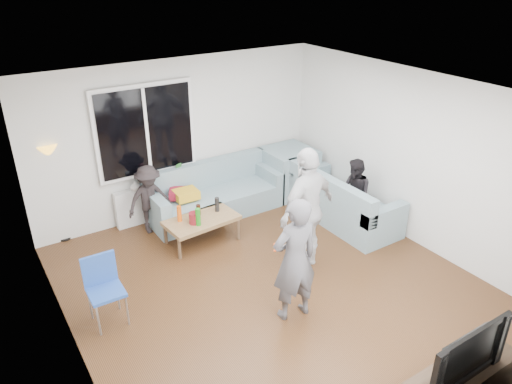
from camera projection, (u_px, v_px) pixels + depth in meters
floor at (274, 289)px, 6.49m from camera, size 5.00×5.50×0.04m
ceiling at (278, 94)px, 5.34m from camera, size 5.00×5.50×0.04m
wall_back at (180, 137)px, 8.01m from camera, size 5.00×0.04×2.60m
wall_front at (477, 334)px, 3.83m from camera, size 5.00×0.04×2.60m
wall_left at (63, 265)px, 4.69m from camera, size 0.04×5.50×2.60m
wall_right at (415, 159)px, 7.15m from camera, size 0.04×5.50×2.60m
window_frame at (146, 130)px, 7.55m from camera, size 1.62×0.06×1.47m
window_glass at (147, 131)px, 7.52m from camera, size 1.50×0.02×1.35m
window_mullion at (147, 131)px, 7.51m from camera, size 0.05×0.03×1.35m
radiator at (154, 202)px, 8.06m from camera, size 1.30×0.12×0.62m
potted_plant at (177, 171)px, 8.05m from camera, size 0.21×0.19×0.32m
vase at (135, 186)px, 7.72m from camera, size 0.16×0.16×0.16m
sofa_back_section at (215, 191)px, 8.19m from camera, size 2.30×0.85×0.85m
sofa_right_section at (343, 197)px, 7.97m from camera, size 2.00×0.85×0.85m
sofa_corner at (289, 171)px, 8.94m from camera, size 0.85×0.85×0.85m
cushion_yellow at (186, 194)px, 7.87m from camera, size 0.39×0.33×0.14m
cushion_red at (181, 193)px, 7.90m from camera, size 0.46×0.44×0.13m
coffee_table at (202, 230)px, 7.45m from camera, size 1.15×0.69×0.40m
pitcher at (195, 218)px, 7.21m from camera, size 0.17×0.17×0.17m
side_chair at (106, 293)px, 5.69m from camera, size 0.41×0.41×0.86m
floor_lamp at (56, 194)px, 7.27m from camera, size 0.32×0.32×1.56m
player_left at (295, 260)px, 5.66m from camera, size 0.62×0.44×1.60m
player_right at (307, 210)px, 6.57m from camera, size 1.12×0.67×1.79m
spectator_right at (354, 194)px, 7.73m from camera, size 0.58×0.66×1.15m
spectator_back at (149, 199)px, 7.59m from camera, size 0.75×0.46×1.13m
television at (460, 351)px, 4.44m from camera, size 1.03×0.14×0.59m
bottle_b at (198, 217)px, 7.13m from camera, size 0.08×0.08×0.27m
bottle_a at (179, 214)px, 7.25m from camera, size 0.07×0.07×0.25m
bottle_e at (217, 204)px, 7.53m from camera, size 0.07×0.07×0.23m
bottle_c at (198, 210)px, 7.44m from camera, size 0.07×0.07×0.17m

